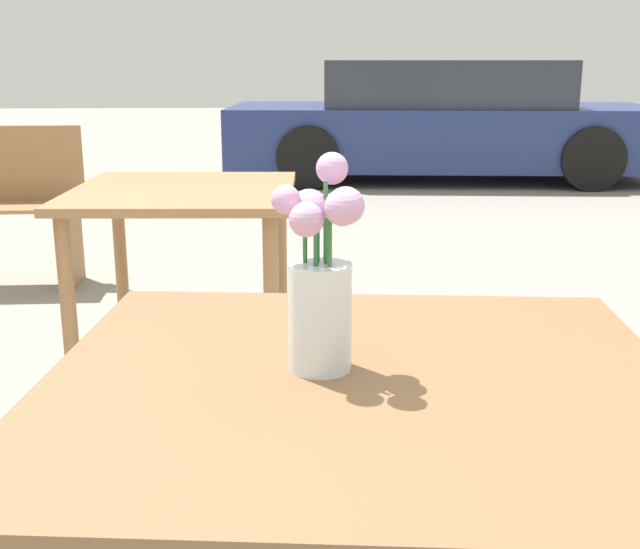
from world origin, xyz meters
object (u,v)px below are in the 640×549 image
Objects in this scene: flower_vase at (321,289)px; table_back at (185,220)px; table_front at (360,427)px; parked_car at (441,122)px.

flower_vase reaches higher than table_back.
table_front is 0.23m from flower_vase.
flower_vase is 0.08× the size of parked_car.
table_back reaches higher than table_front.
table_front is 0.24× the size of parked_car.
table_back is 0.20× the size of parked_car.
table_back is 5.78m from parked_car.
flower_vase is 7.25m from parked_car.
parked_car is at bearing 69.83° from table_back.
table_front is at bearing -74.41° from table_back.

